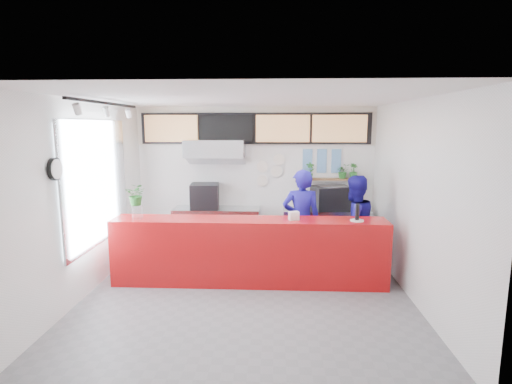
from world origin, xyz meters
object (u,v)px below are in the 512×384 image
at_px(espresso_machine, 331,198).
at_px(staff_center, 301,221).
at_px(staff_right, 353,225).
at_px(pepper_mill, 357,212).
at_px(service_counter, 249,251).
at_px(panini_oven, 205,196).

xyz_separation_m(espresso_machine, staff_center, (-0.69, -1.19, -0.21)).
bearing_deg(espresso_machine, staff_right, -94.21).
bearing_deg(espresso_machine, pepper_mill, -100.44).
bearing_deg(pepper_mill, service_counter, 178.28).
xyz_separation_m(service_counter, staff_right, (1.82, 0.60, 0.33)).
bearing_deg(staff_center, panini_oven, -31.00).
height_order(service_counter, pepper_mill, pepper_mill).
height_order(panini_oven, pepper_mill, panini_oven).
distance_m(espresso_machine, pepper_mill, 1.86).
bearing_deg(service_counter, staff_right, 18.28).
relative_size(panini_oven, staff_right, 0.33).
xyz_separation_m(panini_oven, staff_center, (1.94, -1.19, -0.23)).
bearing_deg(espresso_machine, service_counter, -146.56).
height_order(service_counter, staff_right, staff_right).
height_order(espresso_machine, pepper_mill, pepper_mill).
relative_size(service_counter, espresso_machine, 6.04).
relative_size(panini_oven, staff_center, 0.31).
distance_m(service_counter, espresso_machine, 2.47).
xyz_separation_m(service_counter, panini_oven, (-1.05, 1.80, 0.61)).
bearing_deg(staff_center, pepper_mill, 142.31).
height_order(panini_oven, staff_center, staff_center).
bearing_deg(panini_oven, staff_right, -28.17).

